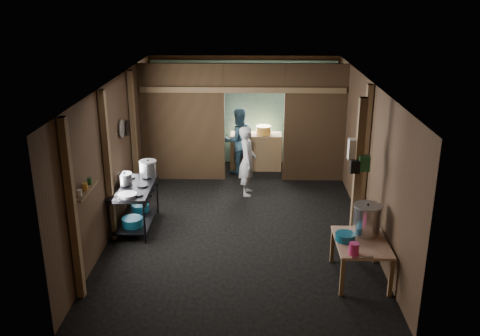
{
  "coord_description": "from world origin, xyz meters",
  "views": [
    {
      "loc": [
        0.22,
        -8.95,
        4.16
      ],
      "look_at": [
        0.0,
        -0.2,
        1.1
      ],
      "focal_mm": 39.27,
      "sensor_mm": 36.0,
      "label": 1
    }
  ],
  "objects_px": {
    "gas_range": "(135,207)",
    "yellow_tub": "(263,130)",
    "stock_pot": "(367,220)",
    "prep_table": "(360,260)",
    "stove_pot_large": "(148,169)",
    "cook": "(247,161)",
    "pink_bucket": "(354,249)"
  },
  "relations": [
    {
      "from": "stove_pot_large",
      "to": "gas_range",
      "type": "bearing_deg",
      "value": -108.28
    },
    {
      "from": "yellow_tub",
      "to": "pink_bucket",
      "type": "bearing_deg",
      "value": -77.73
    },
    {
      "from": "prep_table",
      "to": "cook",
      "type": "relative_size",
      "value": 0.71
    },
    {
      "from": "prep_table",
      "to": "stove_pot_large",
      "type": "height_order",
      "value": "stove_pot_large"
    },
    {
      "from": "stove_pot_large",
      "to": "stock_pot",
      "type": "relative_size",
      "value": 0.67
    },
    {
      "from": "stock_pot",
      "to": "pink_bucket",
      "type": "distance_m",
      "value": 0.72
    },
    {
      "from": "prep_table",
      "to": "stove_pot_large",
      "type": "bearing_deg",
      "value": 148.55
    },
    {
      "from": "pink_bucket",
      "to": "prep_table",
      "type": "bearing_deg",
      "value": 64.43
    },
    {
      "from": "pink_bucket",
      "to": "cook",
      "type": "xyz_separation_m",
      "value": [
        -1.53,
        3.71,
        0.03
      ]
    },
    {
      "from": "yellow_tub",
      "to": "cook",
      "type": "height_order",
      "value": "cook"
    },
    {
      "from": "prep_table",
      "to": "yellow_tub",
      "type": "xyz_separation_m",
      "value": [
        -1.36,
        4.96,
        0.64
      ]
    },
    {
      "from": "stove_pot_large",
      "to": "stock_pot",
      "type": "xyz_separation_m",
      "value": [
        3.64,
        -1.92,
        -0.1
      ]
    },
    {
      "from": "gas_range",
      "to": "stove_pot_large",
      "type": "height_order",
      "value": "stove_pot_large"
    },
    {
      "from": "prep_table",
      "to": "cook",
      "type": "distance_m",
      "value": 3.76
    },
    {
      "from": "prep_table",
      "to": "stock_pot",
      "type": "distance_m",
      "value": 0.59
    },
    {
      "from": "gas_range",
      "to": "yellow_tub",
      "type": "distance_m",
      "value": 4.1
    },
    {
      "from": "gas_range",
      "to": "pink_bucket",
      "type": "distance_m",
      "value": 4.08
    },
    {
      "from": "gas_range",
      "to": "stock_pot",
      "type": "height_order",
      "value": "stock_pot"
    },
    {
      "from": "yellow_tub",
      "to": "gas_range",
      "type": "bearing_deg",
      "value": -125.37
    },
    {
      "from": "gas_range",
      "to": "stove_pot_large",
      "type": "relative_size",
      "value": 4.12
    },
    {
      "from": "prep_table",
      "to": "yellow_tub",
      "type": "bearing_deg",
      "value": 105.29
    },
    {
      "from": "gas_range",
      "to": "cook",
      "type": "relative_size",
      "value": 0.92
    },
    {
      "from": "pink_bucket",
      "to": "stock_pot",
      "type": "bearing_deg",
      "value": 65.19
    },
    {
      "from": "stock_pot",
      "to": "yellow_tub",
      "type": "xyz_separation_m",
      "value": [
        -1.46,
        4.72,
        0.11
      ]
    },
    {
      "from": "stove_pot_large",
      "to": "stock_pot",
      "type": "bearing_deg",
      "value": -27.84
    },
    {
      "from": "stove_pot_large",
      "to": "yellow_tub",
      "type": "height_order",
      "value": "stove_pot_large"
    },
    {
      "from": "stock_pot",
      "to": "cook",
      "type": "xyz_separation_m",
      "value": [
        -1.82,
        3.08,
        -0.11
      ]
    },
    {
      "from": "stove_pot_large",
      "to": "stock_pot",
      "type": "height_order",
      "value": "stove_pot_large"
    },
    {
      "from": "gas_range",
      "to": "yellow_tub",
      "type": "relative_size",
      "value": 3.82
    },
    {
      "from": "stock_pot",
      "to": "cook",
      "type": "distance_m",
      "value": 3.58
    },
    {
      "from": "stove_pot_large",
      "to": "yellow_tub",
      "type": "relative_size",
      "value": 0.93
    },
    {
      "from": "stove_pot_large",
      "to": "pink_bucket",
      "type": "distance_m",
      "value": 4.22
    }
  ]
}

